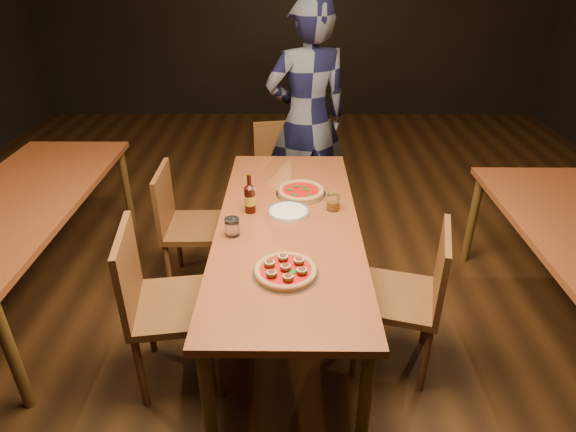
{
  "coord_description": "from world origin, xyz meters",
  "views": [
    {
      "loc": [
        0.02,
        -2.37,
        2.11
      ],
      "look_at": [
        0.0,
        -0.05,
        0.82
      ],
      "focal_mm": 30.0,
      "sensor_mm": 36.0,
      "label": 1
    }
  ],
  "objects_px": {
    "table_left": "(20,208)",
    "chair_end": "(284,178)",
    "chair_main_e": "(397,296)",
    "pizza_meatball": "(286,271)",
    "water_glass": "(232,227)",
    "chair_main_sw": "(197,226)",
    "pizza_margherita": "(301,191)",
    "diner": "(307,120)",
    "amber_glass": "(333,202)",
    "table_main": "(288,233)",
    "plate_stack": "(288,212)",
    "chair_main_nw": "(177,304)",
    "beer_bottle": "(250,199)"
  },
  "relations": [
    {
      "from": "chair_end",
      "to": "pizza_meatball",
      "type": "bearing_deg",
      "value": -98.75
    },
    {
      "from": "chair_end",
      "to": "pizza_meatball",
      "type": "distance_m",
      "value": 1.76
    },
    {
      "from": "chair_end",
      "to": "beer_bottle",
      "type": "relative_size",
      "value": 3.91
    },
    {
      "from": "table_main",
      "to": "amber_glass",
      "type": "bearing_deg",
      "value": 31.04
    },
    {
      "from": "chair_end",
      "to": "water_glass",
      "type": "xyz_separation_m",
      "value": [
        -0.25,
        -1.37,
        0.34
      ]
    },
    {
      "from": "table_left",
      "to": "diner",
      "type": "bearing_deg",
      "value": 29.6
    },
    {
      "from": "chair_end",
      "to": "diner",
      "type": "bearing_deg",
      "value": 19.85
    },
    {
      "from": "table_main",
      "to": "chair_end",
      "type": "distance_m",
      "value": 1.26
    },
    {
      "from": "diner",
      "to": "water_glass",
      "type": "bearing_deg",
      "value": 58.61
    },
    {
      "from": "chair_main_nw",
      "to": "water_glass",
      "type": "height_order",
      "value": "chair_main_nw"
    },
    {
      "from": "table_main",
      "to": "water_glass",
      "type": "height_order",
      "value": "water_glass"
    },
    {
      "from": "chair_main_nw",
      "to": "beer_bottle",
      "type": "relative_size",
      "value": 4.17
    },
    {
      "from": "chair_main_sw",
      "to": "pizza_margherita",
      "type": "relative_size",
      "value": 2.89
    },
    {
      "from": "chair_main_e",
      "to": "pizza_meatball",
      "type": "height_order",
      "value": "chair_main_e"
    },
    {
      "from": "table_left",
      "to": "chair_main_sw",
      "type": "xyz_separation_m",
      "value": [
        1.07,
        0.15,
        -0.22
      ]
    },
    {
      "from": "chair_main_sw",
      "to": "pizza_margherita",
      "type": "bearing_deg",
      "value": -98.75
    },
    {
      "from": "chair_end",
      "to": "water_glass",
      "type": "bearing_deg",
      "value": -110.46
    },
    {
      "from": "beer_bottle",
      "to": "diner",
      "type": "bearing_deg",
      "value": 73.29
    },
    {
      "from": "water_glass",
      "to": "amber_glass",
      "type": "distance_m",
      "value": 0.64
    },
    {
      "from": "chair_main_e",
      "to": "pizza_meatball",
      "type": "distance_m",
      "value": 0.71
    },
    {
      "from": "plate_stack",
      "to": "diner",
      "type": "xyz_separation_m",
      "value": [
        0.14,
        1.24,
        0.16
      ]
    },
    {
      "from": "chair_main_e",
      "to": "pizza_margherita",
      "type": "height_order",
      "value": "chair_main_e"
    },
    {
      "from": "amber_glass",
      "to": "table_main",
      "type": "bearing_deg",
      "value": -148.96
    },
    {
      "from": "table_main",
      "to": "chair_main_nw",
      "type": "xyz_separation_m",
      "value": [
        -0.58,
        -0.41,
        -0.19
      ]
    },
    {
      "from": "chair_main_e",
      "to": "beer_bottle",
      "type": "relative_size",
      "value": 3.93
    },
    {
      "from": "chair_main_sw",
      "to": "diner",
      "type": "bearing_deg",
      "value": -42.15
    },
    {
      "from": "chair_main_sw",
      "to": "water_glass",
      "type": "distance_m",
      "value": 0.76
    },
    {
      "from": "chair_main_nw",
      "to": "chair_main_e",
      "type": "relative_size",
      "value": 1.06
    },
    {
      "from": "chair_main_nw",
      "to": "diner",
      "type": "xyz_separation_m",
      "value": [
        0.72,
        1.75,
        0.43
      ]
    },
    {
      "from": "water_glass",
      "to": "chair_main_sw",
      "type": "bearing_deg",
      "value": 119.05
    },
    {
      "from": "chair_main_e",
      "to": "amber_glass",
      "type": "xyz_separation_m",
      "value": [
        -0.33,
        0.45,
        0.34
      ]
    },
    {
      "from": "chair_end",
      "to": "table_main",
      "type": "bearing_deg",
      "value": -97.85
    },
    {
      "from": "water_glass",
      "to": "table_left",
      "type": "bearing_deg",
      "value": 162.66
    },
    {
      "from": "chair_main_nw",
      "to": "pizza_meatball",
      "type": "distance_m",
      "value": 0.64
    },
    {
      "from": "chair_main_nw",
      "to": "chair_end",
      "type": "height_order",
      "value": "chair_main_nw"
    },
    {
      "from": "table_left",
      "to": "chair_main_nw",
      "type": "xyz_separation_m",
      "value": [
        1.12,
        -0.71,
        -0.19
      ]
    },
    {
      "from": "chair_end",
      "to": "chair_main_sw",
      "type": "bearing_deg",
      "value": -136.53
    },
    {
      "from": "amber_glass",
      "to": "diner",
      "type": "distance_m",
      "value": 1.2
    },
    {
      "from": "table_left",
      "to": "chair_end",
      "type": "relative_size",
      "value": 2.17
    },
    {
      "from": "chair_main_e",
      "to": "plate_stack",
      "type": "bearing_deg",
      "value": -108.64
    },
    {
      "from": "chair_main_e",
      "to": "plate_stack",
      "type": "relative_size",
      "value": 3.91
    },
    {
      "from": "table_left",
      "to": "diner",
      "type": "relative_size",
      "value": 1.08
    },
    {
      "from": "chair_main_sw",
      "to": "amber_glass",
      "type": "distance_m",
      "value": 1.0
    },
    {
      "from": "chair_main_e",
      "to": "table_main",
      "type": "bearing_deg",
      "value": -101.22
    },
    {
      "from": "pizza_margherita",
      "to": "beer_bottle",
      "type": "relative_size",
      "value": 1.35
    },
    {
      "from": "chair_main_nw",
      "to": "amber_glass",
      "type": "distance_m",
      "value": 1.06
    },
    {
      "from": "pizza_margherita",
      "to": "amber_glass",
      "type": "distance_m",
      "value": 0.28
    },
    {
      "from": "pizza_meatball",
      "to": "pizza_margherita",
      "type": "bearing_deg",
      "value": 84.27
    },
    {
      "from": "pizza_margherita",
      "to": "beer_bottle",
      "type": "bearing_deg",
      "value": -142.15
    },
    {
      "from": "chair_main_sw",
      "to": "amber_glass",
      "type": "xyz_separation_m",
      "value": [
        0.89,
        -0.29,
        0.34
      ]
    }
  ]
}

